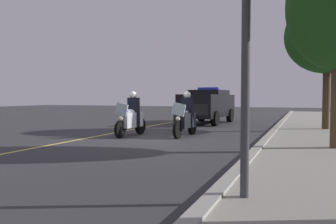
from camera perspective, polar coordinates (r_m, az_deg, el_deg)
name	(u,v)px	position (r m, az deg, el deg)	size (l,w,h in m)	color
ground_plane	(156,138)	(12.47, -2.09, -4.36)	(80.00, 80.00, 0.00)	#333335
curb_strip	(265,141)	(11.45, 16.12, -4.70)	(48.00, 0.24, 0.15)	#9E9B93
sidewalk_strip	(330,145)	(11.42, 25.68, -5.00)	(48.00, 3.60, 0.10)	gray
lane_stripe_center	(103,135)	(13.56, -10.91, -3.84)	(48.00, 0.12, 0.01)	#E0D14C
police_motorcycle_lead_left	(131,118)	(13.08, -6.27, -0.98)	(2.14, 0.59, 1.72)	black
police_motorcycle_lead_right	(185,118)	(12.86, 2.96, -1.03)	(2.14, 0.59, 1.72)	black
police_suv	(208,105)	(19.31, 6.75, 1.24)	(4.98, 2.26, 2.05)	black
tree_far_back	(327,36)	(16.54, 25.35, 11.61)	(3.60, 3.60, 5.75)	#42301E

